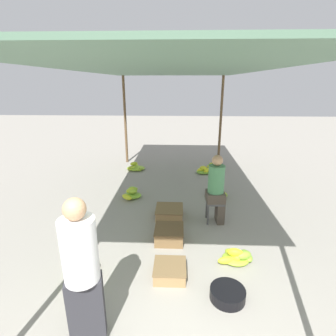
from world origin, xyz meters
TOP-DOWN VIEW (x-y plane):
  - canopy_post_back_left at (-1.54, 7.15)m, footprint 0.08×0.08m
  - canopy_post_back_right at (1.54, 7.15)m, footprint 0.08×0.08m
  - canopy_tarp at (0.00, 3.72)m, footprint 3.47×7.25m
  - vendor_foreground at (-0.72, 0.74)m, footprint 0.42×0.42m
  - stool at (0.91, 3.24)m, footprint 0.34×0.34m
  - vendor_seated at (0.93, 3.24)m, footprint 0.36×0.36m
  - basin_black at (0.84, 1.31)m, footprint 0.44×0.44m
  - banana_pile_left_0 at (-1.08, 1.61)m, footprint 0.41×0.55m
  - banana_pile_left_1 at (-0.88, 4.25)m, footprint 0.47×0.51m
  - banana_pile_left_2 at (-1.12, 6.32)m, footprint 0.55×0.63m
  - banana_pile_right_0 at (0.94, 6.07)m, footprint 0.46×0.45m
  - banana_pile_right_1 at (1.12, 4.39)m, footprint 0.52×0.48m
  - banana_pile_right_2 at (1.09, 2.03)m, footprint 0.56×0.37m
  - banana_pile_right_3 at (1.32, 6.59)m, footprint 0.44×0.40m
  - crate_near at (0.04, 3.37)m, footprint 0.54×0.54m
  - crate_mid at (0.10, 1.68)m, footprint 0.45×0.45m
  - crate_far at (0.06, 2.55)m, footprint 0.49×0.49m

SIDE VIEW (x-z plane):
  - banana_pile_left_2 at x=-1.12m, z-range -0.05..0.18m
  - basin_black at x=0.84m, z-range 0.00..0.14m
  - banana_pile_right_3 at x=1.32m, z-range -0.02..0.17m
  - banana_pile_right_1 at x=1.12m, z-range -0.05..0.20m
  - banana_pile_right_0 at x=0.94m, z-range -0.04..0.20m
  - banana_pile_left_0 at x=-1.08m, z-range -0.04..0.21m
  - crate_mid at x=0.10m, z-range 0.00..0.18m
  - banana_pile_right_2 at x=1.09m, z-range -0.04..0.22m
  - banana_pile_left_1 at x=-0.88m, z-range -0.02..0.22m
  - crate_near at x=0.04m, z-range 0.00..0.21m
  - crate_far at x=0.06m, z-range 0.00..0.24m
  - stool at x=0.91m, z-range 0.13..0.57m
  - vendor_seated at x=0.93m, z-range 0.03..1.37m
  - vendor_foreground at x=-0.72m, z-range 0.03..1.64m
  - canopy_post_back_left at x=-1.54m, z-range 0.00..2.78m
  - canopy_post_back_right at x=1.54m, z-range 0.00..2.78m
  - canopy_tarp at x=0.00m, z-range 2.78..2.82m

